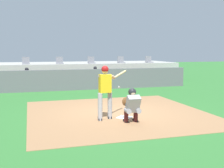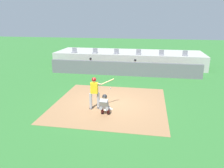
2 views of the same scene
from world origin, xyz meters
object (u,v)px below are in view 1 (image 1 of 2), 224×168
(home_plate, at_px, (124,117))
(stadium_seat_2, at_px, (60,62))
(stadium_seat_3, at_px, (91,61))
(batter_at_plate, at_px, (106,89))
(dugout_player_0, at_px, (27,78))
(stadium_seat_5, at_px, (149,61))
(stadium_seat_4, at_px, (121,61))
(stadium_seat_1, at_px, (26,62))
(dugout_player_1, at_px, (96,77))
(catcher_crouched, at_px, (132,104))

(home_plate, relative_size, stadium_seat_2, 0.92)
(stadium_seat_3, bearing_deg, batter_at_plate, -99.76)
(dugout_player_0, relative_size, stadium_seat_3, 2.71)
(home_plate, height_order, stadium_seat_3, stadium_seat_3)
(stadium_seat_2, bearing_deg, dugout_player_0, -136.06)
(batter_at_plate, bearing_deg, dugout_player_0, 107.13)
(stadium_seat_3, xyz_separation_m, stadium_seat_5, (4.33, 0.00, 0.00))
(dugout_player_0, distance_m, stadium_seat_4, 6.81)
(stadium_seat_5, bearing_deg, stadium_seat_4, 180.00)
(stadium_seat_3, bearing_deg, stadium_seat_1, 180.00)
(stadium_seat_3, bearing_deg, stadium_seat_2, 180.00)
(dugout_player_0, distance_m, stadium_seat_2, 3.06)
(dugout_player_1, bearing_deg, stadium_seat_5, 24.30)
(batter_at_plate, height_order, catcher_crouched, batter_at_plate)
(stadium_seat_4, bearing_deg, stadium_seat_2, 180.00)
(home_plate, height_order, dugout_player_1, dugout_player_1)
(stadium_seat_4, bearing_deg, home_plate, -107.71)
(dugout_player_0, relative_size, stadium_seat_2, 2.71)
(stadium_seat_1, bearing_deg, catcher_crouched, -73.36)
(batter_at_plate, distance_m, stadium_seat_2, 10.23)
(batter_at_plate, xyz_separation_m, stadium_seat_4, (3.92, 10.21, 0.50))
(batter_at_plate, bearing_deg, stadium_seat_5, 59.19)
(stadium_seat_5, bearing_deg, batter_at_plate, -120.81)
(stadium_seat_4, xyz_separation_m, stadium_seat_5, (2.17, 0.00, 0.00))
(stadium_seat_2, bearing_deg, batter_at_plate, -87.71)
(dugout_player_0, relative_size, stadium_seat_5, 2.71)
(stadium_seat_1, distance_m, stadium_seat_4, 6.50)
(stadium_seat_1, xyz_separation_m, stadium_seat_4, (6.50, 0.00, 0.00))
(stadium_seat_4, bearing_deg, catcher_crouched, -106.64)
(stadium_seat_5, bearing_deg, stadium_seat_1, 180.00)
(home_plate, xyz_separation_m, dugout_player_1, (0.91, 8.14, 0.65))
(home_plate, xyz_separation_m, stadium_seat_4, (3.25, 10.18, 1.51))
(home_plate, relative_size, dugout_player_0, 0.34)
(stadium_seat_2, bearing_deg, dugout_player_1, -45.59)
(batter_at_plate, xyz_separation_m, stadium_seat_5, (6.09, 10.21, 0.50))
(catcher_crouched, xyz_separation_m, stadium_seat_2, (-1.08, 10.87, 0.93))
(stadium_seat_1, distance_m, stadium_seat_5, 8.67)
(dugout_player_0, bearing_deg, stadium_seat_3, 25.44)
(stadium_seat_2, xyz_separation_m, stadium_seat_5, (6.50, 0.00, 0.00))
(stadium_seat_5, bearing_deg, stadium_seat_3, 180.00)
(stadium_seat_1, height_order, stadium_seat_2, same)
(stadium_seat_2, height_order, stadium_seat_4, same)
(dugout_player_0, bearing_deg, stadium_seat_1, 91.56)
(dugout_player_1, xyz_separation_m, stadium_seat_3, (0.17, 2.03, 0.86))
(dugout_player_1, xyz_separation_m, stadium_seat_5, (4.51, 2.03, 0.86))
(stadium_seat_5, bearing_deg, stadium_seat_2, 180.00)
(stadium_seat_1, bearing_deg, dugout_player_0, -88.44)
(dugout_player_1, relative_size, stadium_seat_1, 2.71)
(catcher_crouched, height_order, stadium_seat_2, stadium_seat_2)
(stadium_seat_5, bearing_deg, home_plate, -118.02)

